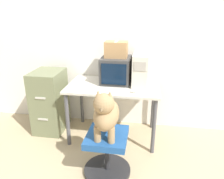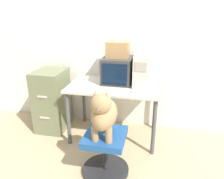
{
  "view_description": "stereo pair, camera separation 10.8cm",
  "coord_description": "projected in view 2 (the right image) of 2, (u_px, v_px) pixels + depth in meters",
  "views": [
    {
      "loc": [
        0.41,
        -2.3,
        1.71
      ],
      "look_at": [
        0.03,
        0.05,
        0.81
      ],
      "focal_mm": 35.0,
      "sensor_mm": 36.0,
      "label": 1
    },
    {
      "loc": [
        0.52,
        -2.28,
        1.71
      ],
      "look_at": [
        0.03,
        0.05,
        0.81
      ],
      "focal_mm": 35.0,
      "sensor_mm": 36.0,
      "label": 2
    }
  ],
  "objects": [
    {
      "name": "computer_mouse",
      "position": [
        133.0,
        92.0,
        2.58
      ],
      "size": [
        0.07,
        0.04,
        0.04
      ],
      "color": "beige",
      "rests_on": "desk"
    },
    {
      "name": "ground_plane",
      "position": [
        109.0,
        150.0,
        2.79
      ],
      "size": [
        12.0,
        12.0,
        0.0
      ],
      "primitive_type": "plane",
      "color": "tan"
    },
    {
      "name": "crt_monitor",
      "position": [
        118.0,
        70.0,
        2.9
      ],
      "size": [
        0.38,
        0.42,
        0.34
      ],
      "color": "#383838",
      "rests_on": "desk"
    },
    {
      "name": "keyboard",
      "position": [
        109.0,
        91.0,
        2.62
      ],
      "size": [
        0.42,
        0.16,
        0.03
      ],
      "color": "silver",
      "rests_on": "desk"
    },
    {
      "name": "wall_back",
      "position": [
        121.0,
        39.0,
        3.05
      ],
      "size": [
        8.0,
        0.05,
        2.6
      ],
      "color": "white",
      "rests_on": "ground_plane"
    },
    {
      "name": "office_chair",
      "position": [
        105.0,
        152.0,
        2.34
      ],
      "size": [
        0.51,
        0.51,
        0.48
      ],
      "color": "#262628",
      "rests_on": "ground_plane"
    },
    {
      "name": "cardboard_box",
      "position": [
        118.0,
        49.0,
        2.81
      ],
      "size": [
        0.29,
        0.21,
        0.21
      ],
      "color": "#A87F51",
      "rests_on": "crt_monitor"
    },
    {
      "name": "dog",
      "position": [
        104.0,
        113.0,
        2.13
      ],
      "size": [
        0.25,
        0.48,
        0.53
      ],
      "color": "#9E7F56",
      "rests_on": "office_chair"
    },
    {
      "name": "pc_tower",
      "position": [
        142.0,
        69.0,
        2.82
      ],
      "size": [
        0.19,
        0.46,
        0.4
      ],
      "color": "beige",
      "rests_on": "desk"
    },
    {
      "name": "desk",
      "position": [
        114.0,
        92.0,
        2.89
      ],
      "size": [
        1.19,
        0.72,
        0.76
      ],
      "color": "beige",
      "rests_on": "ground_plane"
    },
    {
      "name": "filing_cabinet",
      "position": [
        52.0,
        100.0,
        3.17
      ],
      "size": [
        0.4,
        0.51,
        0.89
      ],
      "color": "#6B7251",
      "rests_on": "ground_plane"
    }
  ]
}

